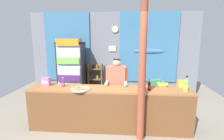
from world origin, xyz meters
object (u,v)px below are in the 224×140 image
object	(u,v)px
soda_bottle_lime_soda	(186,85)
snack_box_choco_powder	(182,84)
drink_fridge	(71,67)
timber_post	(142,78)
pastry_tray	(80,89)
snack_box_wafer	(46,82)
soda_bottle_grape_soda	(63,83)
soda_bottle_cola	(149,86)
shopkeeper	(117,82)
stall_counter	(109,106)
banana_bunch	(163,85)
plastic_lawn_chair	(151,91)
bottle_shelf_rack	(95,80)

from	to	relation	value
soda_bottle_lime_soda	snack_box_choco_powder	xyz separation A→B (m)	(0.01, 0.27, -0.06)
drink_fridge	snack_box_choco_powder	bearing A→B (deg)	-25.99
timber_post	snack_box_choco_powder	distance (m)	1.15
soda_bottle_lime_soda	pastry_tray	size ratio (longest dim) A/B	0.78
snack_box_wafer	snack_box_choco_powder	size ratio (longest dim) A/B	0.95
timber_post	soda_bottle_grape_soda	distance (m)	1.80
soda_bottle_grape_soda	snack_box_choco_powder	world-z (taller)	soda_bottle_grape_soda
soda_bottle_cola	soda_bottle_lime_soda	bearing A→B (deg)	0.23
timber_post	soda_bottle_lime_soda	distance (m)	1.02
shopkeeper	soda_bottle_grape_soda	bearing A→B (deg)	-161.69
shopkeeper	snack_box_wafer	bearing A→B (deg)	-167.40
stall_counter	soda_bottle_grape_soda	bearing A→B (deg)	170.64
banana_bunch	snack_box_wafer	bearing A→B (deg)	-177.77
soda_bottle_grape_soda	drink_fridge	bearing A→B (deg)	100.91
shopkeeper	snack_box_wafer	size ratio (longest dim) A/B	8.02
banana_bunch	pastry_tray	bearing A→B (deg)	-168.92
soda_bottle_grape_soda	snack_box_wafer	distance (m)	0.42
timber_post	snack_box_choco_powder	xyz separation A→B (m)	(0.95, 0.59, -0.26)
stall_counter	snack_box_wafer	world-z (taller)	snack_box_wafer
soda_bottle_cola	soda_bottle_grape_soda	world-z (taller)	soda_bottle_cola
snack_box_choco_powder	soda_bottle_grape_soda	bearing A→B (deg)	-176.69
plastic_lawn_chair	bottle_shelf_rack	bearing A→B (deg)	158.42
timber_post	soda_bottle_cola	distance (m)	0.44
timber_post	bottle_shelf_rack	distance (m)	2.82
drink_fridge	plastic_lawn_chair	distance (m)	2.57
bottle_shelf_rack	soda_bottle_cola	world-z (taller)	soda_bottle_cola
soda_bottle_lime_soda	soda_bottle_cola	distance (m)	0.76
shopkeeper	soda_bottle_lime_soda	bearing A→B (deg)	-18.92
stall_counter	drink_fridge	world-z (taller)	drink_fridge
drink_fridge	soda_bottle_cola	bearing A→B (deg)	-37.89
drink_fridge	plastic_lawn_chair	xyz separation A→B (m)	(2.47, -0.35, -0.60)
timber_post	drink_fridge	world-z (taller)	timber_post
snack_box_choco_powder	snack_box_wafer	bearing A→B (deg)	-177.78
timber_post	banana_bunch	world-z (taller)	timber_post
bottle_shelf_rack	banana_bunch	world-z (taller)	bottle_shelf_rack
soda_bottle_grape_soda	pastry_tray	bearing A→B (deg)	-25.50
soda_bottle_grape_soda	timber_post	bearing A→B (deg)	-14.08
drink_fridge	snack_box_wafer	world-z (taller)	drink_fridge
shopkeeper	pastry_tray	distance (m)	0.96
soda_bottle_cola	drink_fridge	bearing A→B (deg)	142.11
bottle_shelf_rack	soda_bottle_cola	bearing A→B (deg)	-53.83
drink_fridge	shopkeeper	size ratio (longest dim) A/B	1.28
drink_fridge	soda_bottle_lime_soda	size ratio (longest dim) A/B	6.13
drink_fridge	shopkeeper	distance (m)	1.94
shopkeeper	soda_bottle_grape_soda	size ratio (longest dim) A/B	7.05
soda_bottle_lime_soda	snack_box_wafer	world-z (taller)	soda_bottle_lime_soda
plastic_lawn_chair	snack_box_choco_powder	bearing A→B (deg)	-65.01
plastic_lawn_chair	shopkeeper	distance (m)	1.39
bottle_shelf_rack	shopkeeper	bearing A→B (deg)	-62.99
stall_counter	snack_box_choco_powder	xyz separation A→B (m)	(1.62, 0.33, 0.44)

